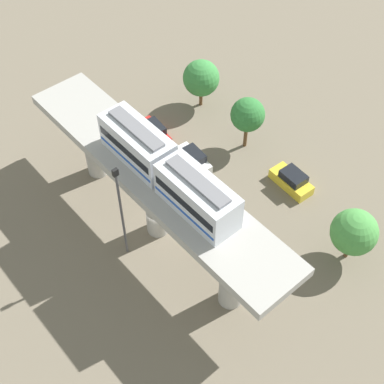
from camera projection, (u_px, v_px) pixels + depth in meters
ground_plane at (158, 229)px, 47.96m from camera, size 120.00×120.00×0.00m
viaduct at (155, 186)px, 43.67m from camera, size 5.20×28.00×7.48m
train at (166, 169)px, 40.32m from camera, size 2.64×13.55×3.24m
parked_car_white at (192, 160)px, 52.41m from camera, size 2.14×4.33×1.76m
parked_car_red at (153, 132)px, 54.89m from camera, size 2.22×4.36×1.76m
parked_car_yellow at (292, 180)px, 50.67m from camera, size 2.04×4.30×1.76m
tree_near_viaduct at (354, 232)px, 43.64m from camera, size 3.82×3.82×5.23m
tree_mid_lot at (248, 115)px, 51.71m from camera, size 3.29×3.29×5.67m
tree_far_corner at (201, 78)px, 56.17m from camera, size 3.78×3.78×5.37m
signal_post at (121, 210)px, 42.24m from camera, size 0.44×0.28×10.08m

